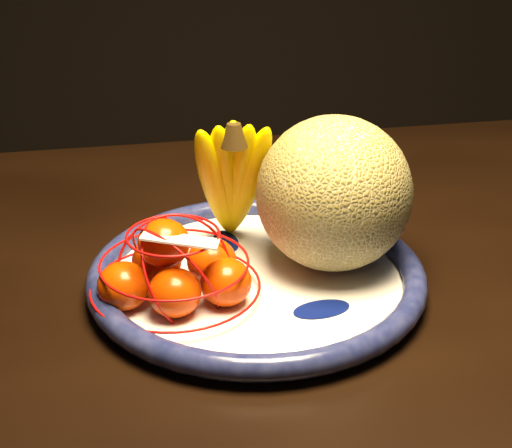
{
  "coord_description": "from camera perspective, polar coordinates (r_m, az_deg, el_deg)",
  "views": [
    {
      "loc": [
        -0.1,
        -0.75,
        1.13
      ],
      "look_at": [
        -0.05,
        -0.04,
        0.79
      ],
      "focal_mm": 55.0,
      "sensor_mm": 36.0,
      "label": 1
    }
  ],
  "objects": [
    {
      "name": "fruit_bowl",
      "position": [
        0.81,
        0.04,
        -3.87
      ],
      "size": [
        0.35,
        0.35,
        0.03
      ],
      "rotation": [
        0.0,
        0.0,
        -0.34
      ],
      "color": "white",
      "rests_on": "dining_table"
    },
    {
      "name": "dining_table",
      "position": [
        0.88,
        -3.02,
        -8.07
      ],
      "size": [
        1.53,
        1.03,
        0.72
      ],
      "rotation": [
        0.0,
        0.0,
        0.12
      ],
      "color": "black",
      "rests_on": "ground"
    },
    {
      "name": "banana_bunch",
      "position": [
        0.84,
        -1.78,
        3.56
      ],
      "size": [
        0.11,
        0.1,
        0.16
      ],
      "rotation": [
        0.0,
        0.0,
        0.06
      ],
      "color": "#E8CC00",
      "rests_on": "fruit_bowl"
    },
    {
      "name": "price_tag",
      "position": [
        0.73,
        -5.54,
        -1.13
      ],
      "size": [
        0.07,
        0.04,
        0.01
      ],
      "primitive_type": "cube",
      "rotation": [
        -0.14,
        0.1,
        -0.16
      ],
      "color": "white",
      "rests_on": "mandarin_bag"
    },
    {
      "name": "cantaloupe",
      "position": [
        0.81,
        5.68,
        2.23
      ],
      "size": [
        0.16,
        0.16,
        0.16
      ],
      "primitive_type": "sphere",
      "color": "olive",
      "rests_on": "fruit_bowl"
    },
    {
      "name": "mandarin_bag",
      "position": [
        0.77,
        -5.85,
        -3.4
      ],
      "size": [
        0.19,
        0.19,
        0.11
      ],
      "rotation": [
        0.0,
        0.0,
        -0.13
      ],
      "color": "#EC3900",
      "rests_on": "fruit_bowl"
    }
  ]
}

